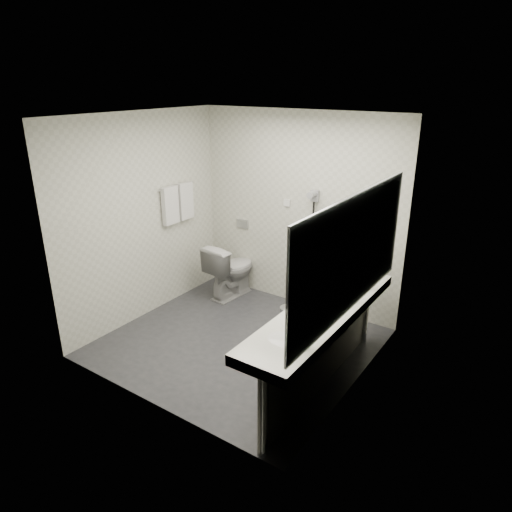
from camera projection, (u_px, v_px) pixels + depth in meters
The scene contains 30 objects.
floor at pixel (238, 343), 5.31m from camera, with size 2.80×2.80×0.00m, color #292A2E.
ceiling at pixel (234, 116), 4.42m from camera, with size 2.80×2.80×0.00m, color silver.
wall_back at pixel (297, 212), 5.87m from camera, with size 2.80×2.80×0.00m, color beige.
wall_front at pixel (143, 282), 3.86m from camera, with size 2.80×2.80×0.00m, color beige.
wall_left at pixel (143, 218), 5.60m from camera, with size 2.60×2.60×0.00m, color beige.
wall_right at pixel (362, 268), 4.13m from camera, with size 2.60×2.60×0.00m, color beige.
vanity_counter at pixel (322, 314), 4.28m from camera, with size 0.55×2.20×0.10m, color silver.
vanity_panel at pixel (322, 354), 4.42m from camera, with size 0.03×2.15×0.75m, color gray.
vanity_post_near at pixel (265, 417), 3.60m from camera, with size 0.06×0.06×0.75m, color silver.
vanity_post_far at pixel (366, 312), 5.21m from camera, with size 0.06×0.06×0.75m, color silver.
mirror at pixel (353, 254), 3.91m from camera, with size 0.02×2.20×1.05m, color #B2BCC6.
basin_near at pixel (286, 341), 3.77m from camera, with size 0.40×0.31×0.05m, color silver.
basin_far at pixel (351, 286), 4.77m from camera, with size 0.40×0.31×0.05m, color silver.
faucet_near at pixel (307, 339), 3.63m from camera, with size 0.04×0.04×0.15m, color silver.
faucet_far at pixel (369, 282), 4.63m from camera, with size 0.04×0.04×0.15m, color silver.
soap_bottle_a at pixel (337, 303), 4.28m from camera, with size 0.04×0.04×0.09m, color beige.
soap_bottle_c at pixel (330, 304), 4.24m from camera, with size 0.04×0.04×0.11m, color beige.
glass_left at pixel (353, 296), 4.39m from camera, with size 0.06×0.06×0.12m, color silver.
toilet at pixel (231, 270), 6.35m from camera, with size 0.43×0.75×0.76m, color silver.
flush_plate at pixel (243, 224), 6.41m from camera, with size 0.18×0.02×0.12m, color #B2B5BA.
pedal_bin at pixel (288, 318), 5.58m from camera, with size 0.19×0.19×0.26m, color #B2B5BA.
bin_lid at pixel (288, 308), 5.53m from camera, with size 0.19×0.19×0.01m, color #B2B5BA.
towel_rail at pixel (176, 186), 5.89m from camera, with size 0.02×0.02×0.62m, color silver.
towel_near at pixel (170, 205), 5.86m from camera, with size 0.07×0.24×0.48m, color silver.
towel_far at pixel (185, 201), 6.07m from camera, with size 0.07×0.24×0.48m, color silver.
dryer_cradle at pixel (315, 196), 5.62m from camera, with size 0.10×0.04×0.14m, color gray.
dryer_barrel at pixel (312, 194), 5.56m from camera, with size 0.08×0.08×0.14m, color gray.
dryer_cord at pixel (313, 216), 5.70m from camera, with size 0.02×0.02×0.35m, color black.
switch_plate_a at pixel (287, 203), 5.90m from camera, with size 0.09×0.02×0.09m, color silver.
switch_plate_b at pixel (337, 211), 5.53m from camera, with size 0.09×0.02×0.09m, color silver.
Camera 1 is at (2.76, -3.69, 2.83)m, focal length 32.55 mm.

